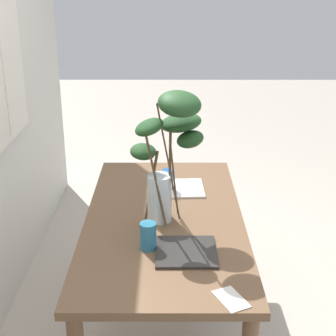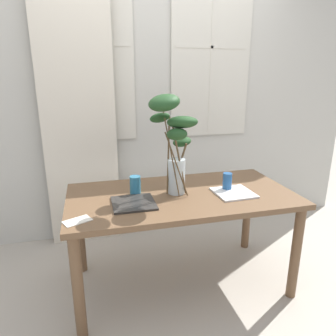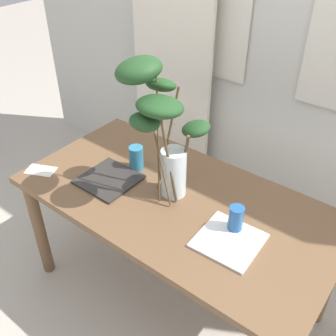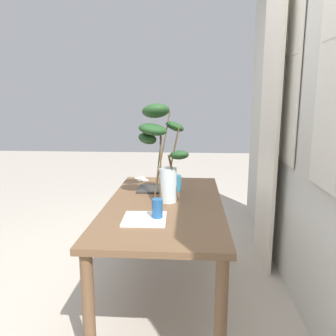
# 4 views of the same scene
# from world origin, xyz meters

# --- Properties ---
(ground) EXTENTS (14.00, 14.00, 0.00)m
(ground) POSITION_xyz_m (0.00, 0.00, 0.00)
(ground) COLOR #B7AD9E
(back_wall_with_windows) EXTENTS (4.29, 0.14, 2.79)m
(back_wall_with_windows) POSITION_xyz_m (-0.00, 1.01, 1.41)
(back_wall_with_windows) COLOR beige
(back_wall_with_windows) RESTS_ON ground
(curtain_sheer_side) EXTENTS (0.64, 0.03, 2.40)m
(curtain_sheer_side) POSITION_xyz_m (-0.69, 0.86, 1.20)
(curtain_sheer_side) COLOR silver
(curtain_sheer_side) RESTS_ON ground
(dining_table) EXTENTS (1.60, 0.82, 0.74)m
(dining_table) POSITION_xyz_m (0.00, 0.00, 0.65)
(dining_table) COLOR brown
(dining_table) RESTS_ON ground
(vase_with_branches) EXTENTS (0.42, 0.42, 0.72)m
(vase_with_branches) POSITION_xyz_m (-0.07, -0.03, 1.15)
(vase_with_branches) COLOR silver
(vase_with_branches) RESTS_ON dining_table
(drinking_glass_blue_left) EXTENTS (0.08, 0.08, 0.13)m
(drinking_glass_blue_left) POSITION_xyz_m (-0.32, 0.07, 0.81)
(drinking_glass_blue_left) COLOR teal
(drinking_glass_blue_left) RESTS_ON dining_table
(drinking_glass_blue_right) EXTENTS (0.07, 0.07, 0.13)m
(drinking_glass_blue_right) POSITION_xyz_m (0.34, -0.02, 0.81)
(drinking_glass_blue_right) COLOR #235693
(drinking_glass_blue_right) RESTS_ON dining_table
(plate_square_left) EXTENTS (0.28, 0.28, 0.01)m
(plate_square_left) POSITION_xyz_m (-0.36, -0.10, 0.75)
(plate_square_left) COLOR #2D2B28
(plate_square_left) RESTS_ON dining_table
(plate_square_right) EXTENTS (0.27, 0.27, 0.01)m
(plate_square_right) POSITION_xyz_m (0.36, -0.10, 0.75)
(plate_square_right) COLOR white
(plate_square_right) RESTS_ON dining_table
(napkin_folded) EXTENTS (0.18, 0.15, 0.00)m
(napkin_folded) POSITION_xyz_m (-0.71, -0.27, 0.74)
(napkin_folded) COLOR silver
(napkin_folded) RESTS_ON dining_table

